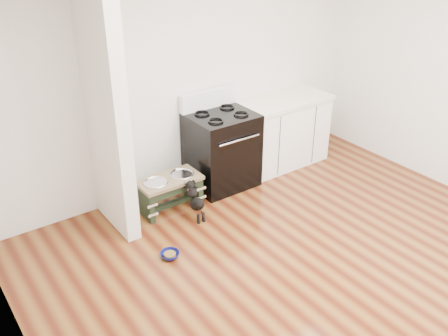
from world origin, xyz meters
The scene contains 8 objects.
ground centered at (0.00, 0.00, 0.00)m, with size 5.00×5.00×0.00m, color #481A0C.
room_shell centered at (0.00, 0.00, 1.62)m, with size 5.00×5.00×5.00m.
partition_wall centered at (-1.18, 2.10, 1.35)m, with size 0.15×0.80×2.70m, color silver.
oven_range centered at (0.25, 2.16, 0.48)m, with size 0.76×0.69×1.14m.
cabinet_run centered at (1.23, 2.18, 0.45)m, with size 1.24×0.64×0.91m.
dog_feeder centered at (-0.56, 2.01, 0.28)m, with size 0.71×0.38×0.41m.
puppy centered at (-0.44, 1.69, 0.24)m, with size 0.12×0.37×0.43m.
floor_bowl centered at (-1.03, 1.24, 0.03)m, with size 0.22×0.22×0.06m.
Camera 1 is at (-2.89, -2.29, 3.07)m, focal length 40.00 mm.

